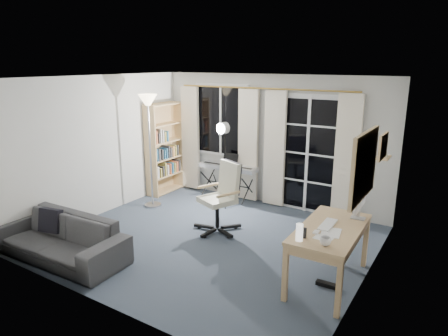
# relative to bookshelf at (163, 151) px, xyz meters

# --- Properties ---
(floor) EXTENTS (4.50, 4.00, 0.02)m
(floor) POSITION_rel_bookshelf_xyz_m (2.12, -1.43, -0.87)
(floor) COLOR #353F4E
(floor) RESTS_ON ground
(window) EXTENTS (1.20, 0.08, 1.40)m
(window) POSITION_rel_bookshelf_xyz_m (1.07, 0.55, 0.64)
(window) COLOR white
(window) RESTS_ON floor
(french_door) EXTENTS (1.32, 0.09, 2.11)m
(french_door) POSITION_rel_bookshelf_xyz_m (2.87, 0.55, 0.16)
(french_door) COLOR white
(french_door) RESTS_ON floor
(curtains) EXTENTS (3.60, 0.07, 2.13)m
(curtains) POSITION_rel_bookshelf_xyz_m (1.98, 0.45, 0.23)
(curtains) COLOR gold
(curtains) RESTS_ON floor
(bookshelf) EXTENTS (0.30, 0.85, 1.82)m
(bookshelf) POSITION_rel_bookshelf_xyz_m (0.00, 0.00, 0.00)
(bookshelf) COLOR tan
(bookshelf) RESTS_ON floor
(torchiere_lamp) EXTENTS (0.43, 0.43, 2.06)m
(torchiere_lamp) POSITION_rel_bookshelf_xyz_m (0.38, -0.77, 0.79)
(torchiere_lamp) COLOR #B2B2B7
(torchiere_lamp) RESTS_ON floor
(keyboard_piano) EXTENTS (1.18, 0.58, 0.85)m
(keyboard_piano) POSITION_rel_bookshelf_xyz_m (1.40, 0.27, -0.22)
(keyboard_piano) COLOR black
(keyboard_piano) RESTS_ON floor
(studio_light) EXTENTS (0.33, 0.34, 1.61)m
(studio_light) POSITION_rel_bookshelf_xyz_m (1.53, -0.10, 0.43)
(studio_light) COLOR black
(studio_light) RESTS_ON floor
(office_chair) EXTENTS (0.76, 0.78, 1.10)m
(office_chair) POSITION_rel_bookshelf_xyz_m (2.08, -0.97, -0.22)
(office_chair) COLOR black
(office_chair) RESTS_ON floor
(desk) EXTENTS (0.71, 1.36, 0.72)m
(desk) POSITION_rel_bookshelf_xyz_m (4.00, -1.64, -0.23)
(desk) COLOR tan
(desk) RESTS_ON floor
(monitor) EXTENTS (0.18, 0.52, 0.45)m
(monitor) POSITION_rel_bookshelf_xyz_m (4.20, -1.19, 0.13)
(monitor) COLOR silver
(monitor) RESTS_ON desk
(desk_clutter) EXTENTS (0.41, 0.82, 0.91)m
(desk_clutter) POSITION_rel_bookshelf_xyz_m (3.94, -1.87, -0.30)
(desk_clutter) COLOR white
(desk_clutter) RESTS_ON desk
(mug) EXTENTS (0.12, 0.10, 0.12)m
(mug) POSITION_rel_bookshelf_xyz_m (4.10, -2.14, -0.08)
(mug) COLOR silver
(mug) RESTS_ON desk
(wall_mirror) EXTENTS (0.04, 0.94, 0.74)m
(wall_mirror) POSITION_rel_bookshelf_xyz_m (4.34, -1.78, 0.69)
(wall_mirror) COLOR tan
(wall_mirror) RESTS_ON floor
(framed_print) EXTENTS (0.03, 0.42, 0.32)m
(framed_print) POSITION_rel_bookshelf_xyz_m (4.35, -0.88, 0.74)
(framed_print) COLOR tan
(framed_print) RESTS_ON floor
(wall_shelf) EXTENTS (0.16, 0.30, 0.18)m
(wall_shelf) POSITION_rel_bookshelf_xyz_m (4.28, -0.38, 0.54)
(wall_shelf) COLOR tan
(wall_shelf) RESTS_ON floor
(sofa) EXTENTS (1.99, 0.65, 0.77)m
(sofa) POSITION_rel_bookshelf_xyz_m (0.70, -2.98, -0.48)
(sofa) COLOR #2C2C2F
(sofa) RESTS_ON floor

